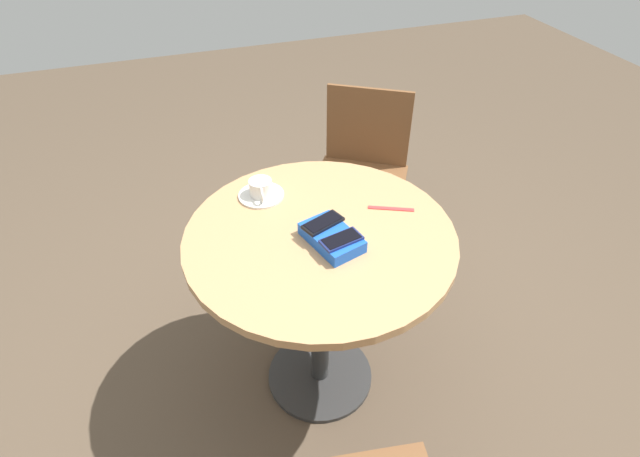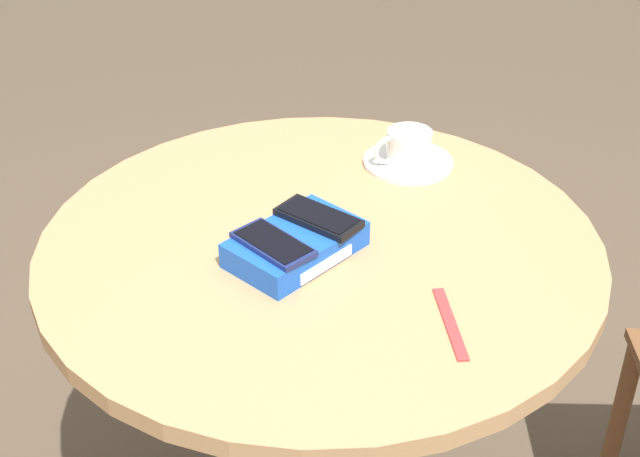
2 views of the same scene
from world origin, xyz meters
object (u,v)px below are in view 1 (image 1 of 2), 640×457
(phone_navy, at_px, (341,240))
(coffee_cup, at_px, (261,188))
(round_table, at_px, (320,267))
(phone_box, at_px, (332,237))
(chair_far_side, at_px, (361,174))
(saucer, at_px, (261,195))
(lanyard_strap, at_px, (391,209))
(phone_black, at_px, (323,223))

(phone_navy, bearing_deg, coffee_cup, 24.43)
(round_table, height_order, coffee_cup, coffee_cup)
(phone_box, height_order, phone_navy, phone_navy)
(chair_far_side, bearing_deg, phone_navy, 152.53)
(phone_box, relative_size, coffee_cup, 2.05)
(phone_box, bearing_deg, saucer, 25.23)
(phone_box, bearing_deg, lanyard_strap, -68.71)
(round_table, xyz_separation_m, saucer, (0.26, 0.13, 0.16))
(saucer, distance_m, chair_far_side, 0.85)
(coffee_cup, bearing_deg, phone_navy, -155.57)
(phone_box, distance_m, lanyard_strap, 0.27)
(saucer, bearing_deg, phone_navy, -155.78)
(phone_box, bearing_deg, phone_black, 14.96)
(coffee_cup, relative_size, lanyard_strap, 0.71)
(round_table, relative_size, phone_black, 6.06)
(round_table, height_order, saucer, saucer)
(chair_far_side, bearing_deg, phone_box, 150.44)
(lanyard_strap, xyz_separation_m, chair_far_side, (0.70, -0.20, -0.34))
(phone_black, height_order, coffee_cup, coffee_cup)
(phone_navy, height_order, coffee_cup, coffee_cup)
(phone_navy, bearing_deg, chair_far_side, -27.47)
(coffee_cup, height_order, chair_far_side, coffee_cup)
(lanyard_strap, height_order, chair_far_side, chair_far_side)
(phone_navy, distance_m, saucer, 0.40)
(phone_black, bearing_deg, phone_box, -165.04)
(phone_navy, distance_m, coffee_cup, 0.40)
(round_table, xyz_separation_m, chair_far_side, (0.75, -0.48, -0.19))
(coffee_cup, bearing_deg, lanyard_strap, -118.27)
(saucer, bearing_deg, phone_box, -154.77)
(lanyard_strap, distance_m, chair_far_side, 0.81)
(round_table, bearing_deg, phone_navy, -161.31)
(saucer, relative_size, lanyard_strap, 1.03)
(lanyard_strap, bearing_deg, coffee_cup, 61.73)
(coffee_cup, xyz_separation_m, chair_far_side, (0.49, -0.61, -0.37))
(phone_navy, height_order, lanyard_strap, phone_navy)
(phone_black, distance_m, lanyard_strap, 0.27)
(phone_box, height_order, phone_black, phone_black)
(round_table, relative_size, chair_far_side, 1.05)
(phone_black, bearing_deg, lanyard_strap, -79.05)
(phone_box, xyz_separation_m, phone_black, (0.05, 0.01, 0.03))
(saucer, bearing_deg, phone_black, -153.12)
(lanyard_strap, bearing_deg, phone_box, 111.29)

